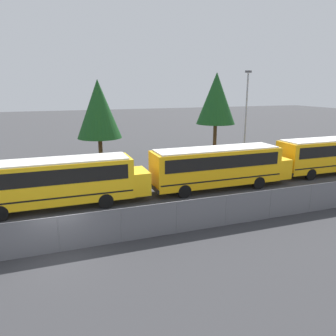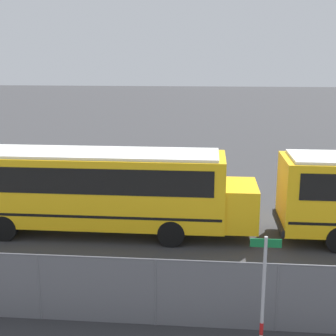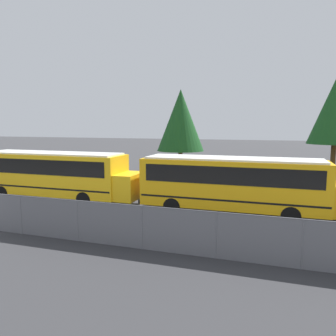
# 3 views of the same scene
# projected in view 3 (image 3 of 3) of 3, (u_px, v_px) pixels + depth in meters

# --- Properties ---
(school_bus_3) EXTENTS (11.42, 2.59, 3.24)m
(school_bus_3) POSITION_uv_depth(u_px,v_px,m) (55.00, 172.00, 21.81)
(school_bus_3) COLOR yellow
(school_bus_3) RESTS_ON ground_plane
(school_bus_4) EXTENTS (11.42, 2.59, 3.24)m
(school_bus_4) POSITION_uv_depth(u_px,v_px,m) (236.00, 181.00, 18.25)
(school_bus_4) COLOR #EDA80F
(school_bus_4) RESTS_ON ground_plane
(tree_0) EXTENTS (4.67, 4.67, 9.43)m
(tree_0) POSITION_uv_depth(u_px,v_px,m) (336.00, 109.00, 28.51)
(tree_0) COLOR #51381E
(tree_0) RESTS_ON ground_plane
(tree_1) EXTENTS (4.68, 4.68, 8.53)m
(tree_1) POSITION_uv_depth(u_px,v_px,m) (181.00, 120.00, 32.59)
(tree_1) COLOR #51381E
(tree_1) RESTS_ON ground_plane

